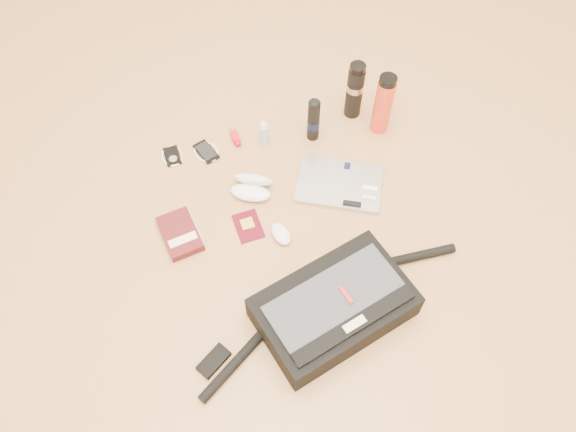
# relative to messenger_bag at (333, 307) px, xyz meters

# --- Properties ---
(ground) EXTENTS (4.00, 4.00, 0.00)m
(ground) POSITION_rel_messenger_bag_xyz_m (-0.02, 0.31, -0.06)
(ground) COLOR #AD7C48
(ground) RESTS_ON ground
(messenger_bag) EXTENTS (0.90, 0.41, 0.13)m
(messenger_bag) POSITION_rel_messenger_bag_xyz_m (0.00, 0.00, 0.00)
(messenger_bag) COLOR black
(messenger_bag) RESTS_ON ground
(laptop) EXTENTS (0.36, 0.31, 0.03)m
(laptop) POSITION_rel_messenger_bag_xyz_m (0.16, 0.47, -0.05)
(laptop) COLOR #ADAEB0
(laptop) RESTS_ON ground
(book) EXTENTS (0.15, 0.19, 0.03)m
(book) POSITION_rel_messenger_bag_xyz_m (-0.42, 0.39, -0.04)
(book) COLOR #461113
(book) RESTS_ON ground
(passport) EXTENTS (0.10, 0.13, 0.01)m
(passport) POSITION_rel_messenger_bag_xyz_m (-0.19, 0.38, -0.06)
(passport) COLOR #450512
(passport) RESTS_ON ground
(mouse) EXTENTS (0.08, 0.10, 0.03)m
(mouse) POSITION_rel_messenger_bag_xyz_m (-0.09, 0.31, -0.04)
(mouse) COLOR silver
(mouse) RESTS_ON ground
(sunglasses_case) EXTENTS (0.18, 0.17, 0.08)m
(sunglasses_case) POSITION_rel_messenger_bag_xyz_m (-0.15, 0.52, -0.03)
(sunglasses_case) COLOR white
(sunglasses_case) RESTS_ON ground
(ipod) EXTENTS (0.08, 0.09, 0.01)m
(ipod) POSITION_rel_messenger_bag_xyz_m (-0.40, 0.74, -0.05)
(ipod) COLOR black
(ipod) RESTS_ON ground
(phone) EXTENTS (0.11, 0.12, 0.01)m
(phone) POSITION_rel_messenger_bag_xyz_m (-0.28, 0.73, -0.05)
(phone) COLOR black
(phone) RESTS_ON ground
(inhaler) EXTENTS (0.03, 0.09, 0.02)m
(inhaler) POSITION_rel_messenger_bag_xyz_m (-0.16, 0.77, -0.05)
(inhaler) COLOR red
(inhaler) RESTS_ON ground
(spray_bottle) EXTENTS (0.04, 0.04, 0.12)m
(spray_bottle) POSITION_rel_messenger_bag_xyz_m (-0.06, 0.72, -0.01)
(spray_bottle) COLOR #90B5C8
(spray_bottle) RESTS_ON ground
(aerosol_can) EXTENTS (0.05, 0.05, 0.19)m
(aerosol_can) POSITION_rel_messenger_bag_xyz_m (0.13, 0.71, 0.04)
(aerosol_can) COLOR black
(aerosol_can) RESTS_ON ground
(thermos_black) EXTENTS (0.08, 0.08, 0.24)m
(thermos_black) POSITION_rel_messenger_bag_xyz_m (0.31, 0.79, 0.06)
(thermos_black) COLOR black
(thermos_black) RESTS_ON ground
(thermos_red) EXTENTS (0.08, 0.08, 0.26)m
(thermos_red) POSITION_rel_messenger_bag_xyz_m (0.39, 0.69, 0.07)
(thermos_red) COLOR red
(thermos_red) RESTS_ON ground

